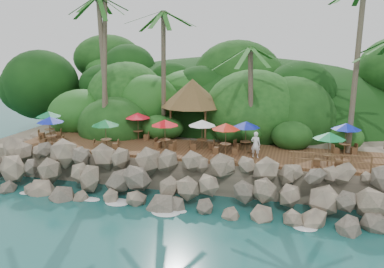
# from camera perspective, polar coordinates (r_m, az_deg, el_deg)

# --- Properties ---
(ground) EXTENTS (140.00, 140.00, 0.00)m
(ground) POSITION_cam_1_polar(r_m,az_deg,el_deg) (23.90, -3.83, -11.17)
(ground) COLOR #19514F
(ground) RESTS_ON ground
(land_base) EXTENTS (32.00, 25.20, 2.10)m
(land_base) POSITION_cam_1_polar(r_m,az_deg,el_deg) (38.29, 3.91, -0.13)
(land_base) COLOR gray
(land_base) RESTS_ON ground
(jungle_hill) EXTENTS (44.80, 28.00, 15.40)m
(jungle_hill) POSITION_cam_1_polar(r_m,az_deg,el_deg) (45.72, 5.73, 0.67)
(jungle_hill) COLOR #143811
(jungle_hill) RESTS_ON ground
(seawall) EXTENTS (29.00, 4.00, 2.30)m
(seawall) POSITION_cam_1_polar(r_m,az_deg,el_deg) (25.23, -2.39, -6.99)
(seawall) COLOR gray
(seawall) RESTS_ON ground
(terrace) EXTENTS (26.00, 5.00, 0.20)m
(terrace) POSITION_cam_1_polar(r_m,az_deg,el_deg) (28.56, 0.00, -2.34)
(terrace) COLOR brown
(terrace) RESTS_ON land_base
(jungle_foliage) EXTENTS (44.00, 16.00, 12.00)m
(jungle_foliage) POSITION_cam_1_polar(r_m,az_deg,el_deg) (37.59, 3.58, -2.03)
(jungle_foliage) COLOR #143811
(jungle_foliage) RESTS_ON ground
(foam_line) EXTENTS (25.20, 0.80, 0.06)m
(foam_line) POSITION_cam_1_polar(r_m,az_deg,el_deg) (24.15, -3.59, -10.82)
(foam_line) COLOR white
(foam_line) RESTS_ON ground
(palms) EXTENTS (27.06, 7.21, 14.14)m
(palms) POSITION_cam_1_polar(r_m,az_deg,el_deg) (29.84, 4.31, 17.60)
(palms) COLOR brown
(palms) RESTS_ON ground
(palapa) EXTENTS (5.10, 5.10, 4.60)m
(palapa) POSITION_cam_1_polar(r_m,az_deg,el_deg) (32.00, 0.07, 5.90)
(palapa) COLOR brown
(palapa) RESTS_ON ground
(dining_clusters) EXTENTS (24.14, 5.17, 2.14)m
(dining_clusters) POSITION_cam_1_polar(r_m,az_deg,el_deg) (28.16, -1.71, 1.35)
(dining_clusters) COLOR brown
(dining_clusters) RESTS_ON terrace
(railing) EXTENTS (6.10, 0.10, 1.00)m
(railing) POSITION_cam_1_polar(r_m,az_deg,el_deg) (25.33, 20.56, -3.58)
(railing) COLOR brown
(railing) RESTS_ON terrace
(waiter) EXTENTS (0.70, 0.51, 1.76)m
(waiter) POSITION_cam_1_polar(r_m,az_deg,el_deg) (26.57, 9.06, -1.52)
(waiter) COLOR white
(waiter) RESTS_ON terrace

